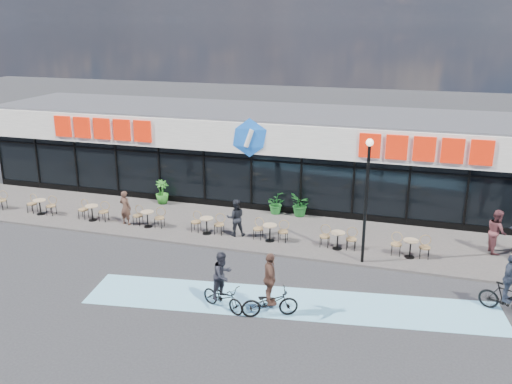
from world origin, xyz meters
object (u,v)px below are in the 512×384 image
potted_plant_mid (300,205)px  cyclist_b (507,290)px  patron_left (125,208)px  patron_right (236,218)px  cyclist_a (223,287)px  potted_plant_right (275,203)px  lamp_post (367,190)px  pedestrian_b (497,231)px  potted_plant_left (162,192)px

potted_plant_mid → cyclist_b: size_ratio=0.56×
potted_plant_mid → patron_left: patron_left is taller
patron_right → cyclist_a: (1.61, -6.02, -0.12)m
potted_plant_right → lamp_post: bearing=-43.1°
pedestrian_b → cyclist_b: size_ratio=0.88×
lamp_post → cyclist_b: bearing=-26.5°
patron_right → lamp_post: bearing=145.0°
patron_left → cyclist_b: size_ratio=0.78×
patron_right → pedestrian_b: bearing=163.8°
patron_left → pedestrian_b: bearing=-164.4°
potted_plant_right → patron_right: 3.40m
cyclist_b → pedestrian_b: bearing=87.7°
potted_plant_left → cyclist_a: (6.66, -9.08, 0.10)m
potted_plant_mid → pedestrian_b: (8.51, -1.85, 0.33)m
patron_left → cyclist_a: (6.91, -5.84, -0.10)m
potted_plant_mid → potted_plant_right: (-1.28, 0.05, -0.06)m
patron_right → cyclist_b: (10.50, -3.59, -0.11)m
potted_plant_left → potted_plant_mid: potted_plant_left is taller
patron_left → cyclist_b: 16.17m
patron_left → lamp_post: bearing=-175.0°
potted_plant_left → patron_right: patron_right is taller
potted_plant_left → potted_plant_mid: bearing=1.2°
lamp_post → cyclist_a: lamp_post is taller
potted_plant_right → patron_right: (-0.91, -3.26, 0.32)m
potted_plant_mid → potted_plant_right: 1.29m
lamp_post → cyclist_a: 6.69m
lamp_post → potted_plant_mid: 6.04m
lamp_post → potted_plant_left: size_ratio=4.02×
potted_plant_mid → potted_plant_right: bearing=177.8°
patron_left → patron_right: bearing=-168.0°
potted_plant_left → pedestrian_b: 15.85m
potted_plant_left → potted_plant_mid: size_ratio=1.06×
lamp_post → potted_plant_right: (-4.72, 4.42, -2.43)m
potted_plant_mid → cyclist_a: 9.25m
potted_plant_left → patron_right: bearing=-31.2°
potted_plant_mid → pedestrian_b: pedestrian_b is taller
lamp_post → patron_right: bearing=168.4°
lamp_post → potted_plant_mid: size_ratio=4.27×
lamp_post → potted_plant_mid: lamp_post is taller
potted_plant_right → cyclist_b: cyclist_b is taller
potted_plant_left → pedestrian_b: pedestrian_b is taller
lamp_post → cyclist_a: (-4.03, -4.86, -2.23)m
pedestrian_b → cyclist_a: bearing=116.4°
patron_left → cyclist_a: size_ratio=0.79×
potted_plant_left → patron_left: bearing=-94.5°
lamp_post → patron_right: size_ratio=2.95×
potted_plant_right → cyclist_a: bearing=-85.7°
patron_left → potted_plant_left: bearing=-84.4°
patron_left → cyclist_a: cyclist_a is taller
potted_plant_left → patron_left: size_ratio=0.75×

